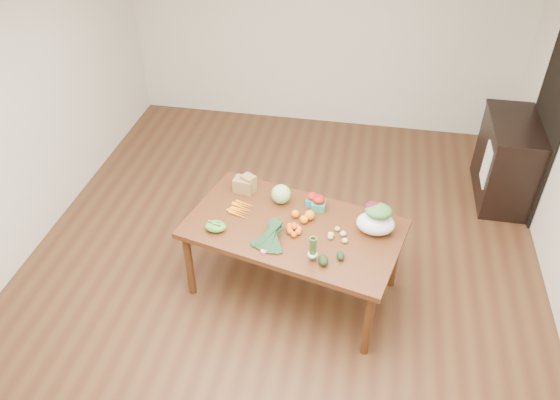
% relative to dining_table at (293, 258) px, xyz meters
% --- Properties ---
extents(floor, '(6.00, 6.00, 0.00)m').
position_rel_dining_table_xyz_m(floor, '(-0.16, 0.21, -0.38)').
color(floor, '#52331C').
rests_on(floor, ground).
extents(room_walls, '(5.02, 6.02, 2.70)m').
position_rel_dining_table_xyz_m(room_walls, '(-0.16, 0.21, 0.97)').
color(room_walls, silver).
rests_on(room_walls, floor).
extents(dining_table, '(1.99, 1.40, 0.75)m').
position_rel_dining_table_xyz_m(dining_table, '(0.00, 0.00, 0.00)').
color(dining_table, '#552713').
rests_on(dining_table, floor).
extents(doorway_dark, '(0.02, 1.00, 2.10)m').
position_rel_dining_table_xyz_m(doorway_dark, '(2.32, 1.81, 0.68)').
color(doorway_dark, black).
rests_on(doorway_dark, floor).
extents(cabinet, '(0.52, 1.02, 0.94)m').
position_rel_dining_table_xyz_m(cabinet, '(2.06, 1.86, 0.10)').
color(cabinet, black).
rests_on(cabinet, floor).
extents(dish_towel, '(0.02, 0.28, 0.45)m').
position_rel_dining_table_xyz_m(dish_towel, '(1.80, 1.61, 0.18)').
color(dish_towel, white).
rests_on(dish_towel, cabinet).
extents(paper_bag, '(0.28, 0.25, 0.17)m').
position_rel_dining_table_xyz_m(paper_bag, '(-0.54, 0.42, 0.46)').
color(paper_bag, brown).
rests_on(paper_bag, dining_table).
extents(cabbage, '(0.18, 0.18, 0.18)m').
position_rel_dining_table_xyz_m(cabbage, '(-0.17, 0.32, 0.46)').
color(cabbage, '#9CCF77').
rests_on(cabbage, dining_table).
extents(strawberry_basket_a, '(0.13, 0.13, 0.10)m').
position_rel_dining_table_xyz_m(strawberry_basket_a, '(0.11, 0.33, 0.42)').
color(strawberry_basket_a, red).
rests_on(strawberry_basket_a, dining_table).
extents(strawberry_basket_b, '(0.15, 0.15, 0.11)m').
position_rel_dining_table_xyz_m(strawberry_basket_b, '(0.18, 0.28, 0.43)').
color(strawberry_basket_b, '#AC120B').
rests_on(strawberry_basket_b, dining_table).
extents(orange_a, '(0.07, 0.07, 0.07)m').
position_rel_dining_table_xyz_m(orange_a, '(-0.01, 0.13, 0.41)').
color(orange_a, orange).
rests_on(orange_a, dining_table).
extents(orange_b, '(0.09, 0.09, 0.09)m').
position_rel_dining_table_xyz_m(orange_b, '(0.12, 0.12, 0.42)').
color(orange_b, orange).
rests_on(orange_b, dining_table).
extents(orange_c, '(0.07, 0.07, 0.07)m').
position_rel_dining_table_xyz_m(orange_c, '(0.08, 0.07, 0.41)').
color(orange_c, orange).
rests_on(orange_c, dining_table).
extents(mandarin_cluster, '(0.22, 0.22, 0.09)m').
position_rel_dining_table_xyz_m(mandarin_cluster, '(0.01, -0.06, 0.42)').
color(mandarin_cluster, orange).
rests_on(mandarin_cluster, dining_table).
extents(carrots, '(0.26, 0.26, 0.03)m').
position_rel_dining_table_xyz_m(carrots, '(-0.50, 0.13, 0.39)').
color(carrots, orange).
rests_on(carrots, dining_table).
extents(snap_pea_bag, '(0.18, 0.14, 0.08)m').
position_rel_dining_table_xyz_m(snap_pea_bag, '(-0.64, -0.17, 0.42)').
color(snap_pea_bag, '#55A437').
rests_on(snap_pea_bag, dining_table).
extents(kale_bunch, '(0.40, 0.46, 0.16)m').
position_rel_dining_table_xyz_m(kale_bunch, '(-0.16, -0.27, 0.45)').
color(kale_bunch, '#163217').
rests_on(kale_bunch, dining_table).
extents(asparagus_bundle, '(0.10, 0.13, 0.26)m').
position_rel_dining_table_xyz_m(asparagus_bundle, '(0.21, -0.38, 0.50)').
color(asparagus_bundle, '#51813B').
rests_on(asparagus_bundle, dining_table).
extents(potato_a, '(0.06, 0.05, 0.05)m').
position_rel_dining_table_xyz_m(potato_a, '(0.33, -0.07, 0.40)').
color(potato_a, '#DEB380').
rests_on(potato_a, dining_table).
extents(potato_b, '(0.05, 0.04, 0.04)m').
position_rel_dining_table_xyz_m(potato_b, '(0.33, -0.10, 0.39)').
color(potato_b, tan).
rests_on(potato_b, dining_table).
extents(potato_c, '(0.06, 0.05, 0.05)m').
position_rel_dining_table_xyz_m(potato_c, '(0.43, -0.04, 0.40)').
color(potato_c, tan).
rests_on(potato_c, dining_table).
extents(potato_d, '(0.05, 0.04, 0.04)m').
position_rel_dining_table_xyz_m(potato_d, '(0.37, 0.01, 0.40)').
color(potato_d, tan).
rests_on(potato_d, dining_table).
extents(potato_e, '(0.05, 0.05, 0.04)m').
position_rel_dining_table_xyz_m(potato_e, '(0.45, -0.12, 0.40)').
color(potato_e, tan).
rests_on(potato_e, dining_table).
extents(avocado_a, '(0.11, 0.13, 0.08)m').
position_rel_dining_table_xyz_m(avocado_a, '(0.30, -0.40, 0.41)').
color(avocado_a, black).
rests_on(avocado_a, dining_table).
extents(avocado_b, '(0.09, 0.10, 0.06)m').
position_rel_dining_table_xyz_m(avocado_b, '(0.43, -0.32, 0.41)').
color(avocado_b, black).
rests_on(avocado_b, dining_table).
extents(salad_bag, '(0.37, 0.31, 0.25)m').
position_rel_dining_table_xyz_m(salad_bag, '(0.68, 0.06, 0.50)').
color(salad_bag, white).
rests_on(salad_bag, dining_table).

